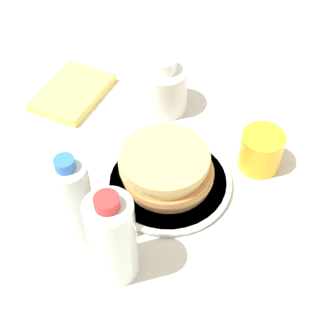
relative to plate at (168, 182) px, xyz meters
The scene contains 8 objects.
ground_plane 0.02m from the plate, 71.15° to the right, with size 4.00×4.00×0.00m, color silver.
plate is the anchor object (origin of this frame).
pancake_stack 0.04m from the plate, 36.71° to the right, with size 0.17×0.17×0.07m.
juice_glass 0.18m from the plate, 157.35° to the left, with size 0.08×0.08×0.08m.
cream_jug 0.22m from the plate, 126.34° to the right, with size 0.10×0.10×0.13m.
water_bottle_near 0.21m from the plate, 25.96° to the left, with size 0.07×0.07×0.19m.
water_bottle_mid 0.20m from the plate, ahead, with size 0.06×0.06×0.20m.
napkin 0.33m from the plate, 88.45° to the right, with size 0.21×0.19×0.02m.
Camera 1 is at (0.34, 0.44, 0.68)m, focal length 50.00 mm.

